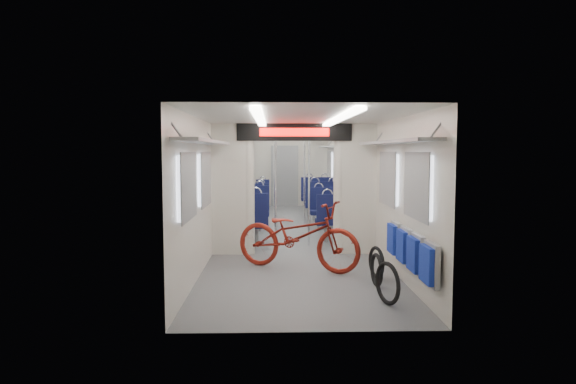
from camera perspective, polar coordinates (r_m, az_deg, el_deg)
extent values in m
plane|color=#515456|center=(11.20, 0.27, -4.80)|extent=(12.00, 12.00, 0.00)
cube|color=beige|center=(11.12, -7.22, 1.07)|extent=(0.02, 12.00, 2.30)
cube|color=beige|center=(11.21, 7.70, 1.09)|extent=(0.02, 12.00, 2.30)
cube|color=beige|center=(17.06, -0.39, 2.32)|extent=(2.90, 0.02, 2.30)
cube|color=beige|center=(5.10, 2.46, -3.05)|extent=(2.90, 0.02, 2.30)
cube|color=silver|center=(11.06, 0.27, 7.05)|extent=(2.90, 12.00, 0.02)
cube|color=white|center=(11.05, -2.60, 6.89)|extent=(0.12, 11.40, 0.04)
cube|color=white|center=(11.09, 3.13, 6.88)|extent=(0.12, 11.40, 0.04)
cube|color=beige|center=(9.11, -6.41, -0.64)|extent=(0.65, 0.18, 2.00)
cube|color=beige|center=(9.20, 7.70, -0.61)|extent=(0.65, 0.18, 2.00)
cube|color=beige|center=(9.05, 0.68, 6.64)|extent=(2.90, 0.18, 0.30)
cylinder|color=beige|center=(9.09, -4.37, -0.64)|extent=(0.20, 0.20, 2.00)
cylinder|color=beige|center=(9.15, 5.69, -0.61)|extent=(0.20, 0.20, 2.00)
cube|color=black|center=(8.94, 0.71, 6.66)|extent=(2.00, 0.03, 0.30)
cube|color=#FF0C07|center=(8.92, 0.72, 6.67)|extent=(1.20, 0.02, 0.14)
cube|color=silver|center=(6.35, -11.22, 0.64)|extent=(0.04, 1.00, 0.75)
cube|color=silver|center=(6.50, 14.28, 0.68)|extent=(0.04, 1.00, 0.75)
cube|color=silver|center=(7.92, -9.29, 1.44)|extent=(0.04, 1.00, 0.75)
cube|color=silver|center=(8.05, 11.18, 1.46)|extent=(0.04, 1.00, 0.75)
cube|color=silver|center=(10.60, -7.34, 2.25)|extent=(0.04, 1.00, 0.75)
cube|color=silver|center=(10.70, 7.99, 2.26)|extent=(0.04, 1.00, 0.75)
cube|color=silver|center=(12.49, -6.47, 2.61)|extent=(0.04, 1.00, 0.75)
cube|color=silver|center=(12.58, 6.55, 2.62)|extent=(0.04, 1.00, 0.75)
cube|color=silver|center=(14.39, -5.83, 2.87)|extent=(0.04, 1.00, 0.75)
cube|color=silver|center=(14.46, 5.48, 2.88)|extent=(0.04, 1.00, 0.75)
cube|color=silver|center=(16.18, -5.36, 3.07)|extent=(0.04, 1.00, 0.75)
cube|color=silver|center=(16.24, 4.70, 3.08)|extent=(0.04, 1.00, 0.75)
cube|color=gray|center=(7.10, -9.01, 5.53)|extent=(0.30, 3.60, 0.04)
cube|color=gray|center=(7.23, 11.48, 5.47)|extent=(0.30, 3.60, 0.04)
cube|color=gray|center=(13.07, -5.61, 5.11)|extent=(0.30, 7.60, 0.04)
cube|color=gray|center=(13.14, 5.55, 5.11)|extent=(0.30, 7.60, 0.04)
cube|color=gray|center=(17.01, -0.38, 1.81)|extent=(0.90, 0.05, 2.00)
imported|color=maroon|center=(7.92, 1.08, -4.82)|extent=(2.13, 1.54, 1.07)
cube|color=gray|center=(5.92, 15.69, -7.75)|extent=(0.06, 0.43, 0.48)
cube|color=navy|center=(5.90, 15.12, -7.78)|extent=(0.06, 0.39, 0.41)
cube|color=gray|center=(6.43, 14.22, -6.73)|extent=(0.06, 0.43, 0.48)
cube|color=navy|center=(6.42, 13.71, -6.75)|extent=(0.06, 0.39, 0.41)
cube|color=gray|center=(6.95, 12.99, -5.86)|extent=(0.06, 0.43, 0.48)
cube|color=navy|center=(6.94, 12.50, -5.87)|extent=(0.06, 0.39, 0.41)
cube|color=gray|center=(7.48, 11.92, -5.11)|extent=(0.06, 0.43, 0.48)
cube|color=navy|center=(7.46, 11.47, -5.12)|extent=(0.06, 0.39, 0.41)
torus|color=black|center=(6.29, 11.00, -10.15)|extent=(0.22, 0.51, 0.52)
torus|color=black|center=(7.07, 9.81, -8.73)|extent=(0.10, 0.46, 0.46)
torus|color=black|center=(7.53, 9.79, -7.90)|extent=(0.16, 0.46, 0.47)
cube|color=#0C0F35|center=(9.98, -3.54, -3.64)|extent=(0.47, 0.44, 0.10)
cylinder|color=gray|center=(10.01, -3.54, -4.91)|extent=(0.10, 0.10, 0.35)
cube|color=#0C0F35|center=(9.76, -3.59, -1.82)|extent=(0.47, 0.08, 0.58)
torus|color=silver|center=(9.73, -3.60, -0.14)|extent=(0.24, 0.03, 0.24)
cube|color=#0C0F35|center=(11.74, -3.25, -2.39)|extent=(0.47, 0.44, 0.10)
cylinder|color=gray|center=(11.77, -3.24, -3.48)|extent=(0.10, 0.10, 0.35)
cube|color=#0C0F35|center=(11.88, -3.23, -0.67)|extent=(0.47, 0.08, 0.58)
torus|color=silver|center=(11.86, -3.24, 0.71)|extent=(0.24, 0.03, 0.24)
cube|color=#0C0F35|center=(10.01, -6.24, -3.63)|extent=(0.47, 0.44, 0.10)
cylinder|color=gray|center=(10.04, -6.23, -4.90)|extent=(0.10, 0.10, 0.35)
cube|color=#0C0F35|center=(9.79, -6.34, -1.83)|extent=(0.47, 0.08, 0.58)
torus|color=silver|center=(9.76, -6.36, -0.15)|extent=(0.24, 0.03, 0.24)
cube|color=#0C0F35|center=(11.76, -5.54, -2.39)|extent=(0.47, 0.44, 0.10)
cylinder|color=gray|center=(11.79, -5.53, -3.48)|extent=(0.10, 0.10, 0.35)
cube|color=#0C0F35|center=(11.90, -5.49, -0.68)|extent=(0.47, 0.08, 0.58)
torus|color=silver|center=(11.88, -5.51, 0.71)|extent=(0.24, 0.03, 0.24)
cube|color=#0C0F35|center=(10.37, 4.29, -3.33)|extent=(0.43, 0.40, 0.10)
cylinder|color=gray|center=(10.40, 4.28, -4.56)|extent=(0.10, 0.10, 0.35)
cube|color=#0C0F35|center=(10.17, 4.40, -1.72)|extent=(0.43, 0.08, 0.52)
torus|color=silver|center=(10.14, 4.40, -0.26)|extent=(0.22, 0.03, 0.22)
cube|color=#0C0F35|center=(11.96, 3.50, -2.27)|extent=(0.43, 0.40, 0.10)
cylinder|color=gray|center=(11.99, 3.50, -3.33)|extent=(0.10, 0.10, 0.35)
cube|color=#0C0F35|center=(12.09, 3.44, -0.71)|extent=(0.43, 0.08, 0.52)
torus|color=silver|center=(12.06, 3.45, 0.52)|extent=(0.22, 0.03, 0.22)
cube|color=#0C0F35|center=(10.42, 6.87, -3.31)|extent=(0.43, 0.40, 0.10)
cylinder|color=gray|center=(10.46, 6.86, -4.53)|extent=(0.10, 0.10, 0.35)
cube|color=#0C0F35|center=(10.23, 7.02, -1.70)|extent=(0.43, 0.08, 0.52)
torus|color=silver|center=(10.20, 7.03, -0.25)|extent=(0.22, 0.03, 0.22)
cube|color=#0C0F35|center=(12.01, 5.74, -2.25)|extent=(0.43, 0.40, 0.10)
cylinder|color=gray|center=(12.04, 5.73, -3.31)|extent=(0.10, 0.10, 0.35)
cube|color=#0C0F35|center=(12.14, 5.65, -0.70)|extent=(0.43, 0.08, 0.52)
torus|color=silver|center=(12.11, 5.66, 0.53)|extent=(0.22, 0.03, 0.22)
cube|color=#0C0F35|center=(14.09, -2.97, -1.22)|extent=(0.41, 0.38, 0.10)
cylinder|color=gray|center=(14.11, -2.97, -2.13)|extent=(0.10, 0.10, 0.35)
cube|color=#0C0F35|center=(13.91, -2.99, -0.06)|extent=(0.41, 0.07, 0.50)
torus|color=silver|center=(13.89, -3.00, 0.97)|extent=(0.21, 0.03, 0.21)
cube|color=#0C0F35|center=(15.63, -2.84, -0.65)|extent=(0.41, 0.38, 0.10)
cylinder|color=gray|center=(15.65, -2.83, -1.47)|extent=(0.10, 0.10, 0.35)
cube|color=#0C0F35|center=(15.75, -2.83, 0.49)|extent=(0.41, 0.07, 0.50)
torus|color=silver|center=(15.74, -2.83, 1.40)|extent=(0.21, 0.03, 0.21)
cube|color=#0C0F35|center=(14.11, -4.88, -1.23)|extent=(0.41, 0.38, 0.10)
cylinder|color=gray|center=(14.13, -4.88, -2.13)|extent=(0.10, 0.10, 0.35)
cube|color=#0C0F35|center=(13.93, -4.93, -0.06)|extent=(0.41, 0.07, 0.50)
torus|color=silver|center=(13.91, -4.93, 0.96)|extent=(0.21, 0.03, 0.21)
cube|color=#0C0F35|center=(15.64, -4.56, -0.65)|extent=(0.41, 0.38, 0.10)
cylinder|color=gray|center=(15.66, -4.55, -1.47)|extent=(0.10, 0.10, 0.35)
cube|color=#0C0F35|center=(15.77, -4.54, 0.49)|extent=(0.41, 0.07, 0.50)
torus|color=silver|center=(15.76, -4.54, 1.39)|extent=(0.21, 0.03, 0.21)
cube|color=#0C0F35|center=(13.45, 2.93, -1.50)|extent=(0.48, 0.45, 0.10)
cylinder|color=gray|center=(13.48, 2.93, -2.45)|extent=(0.10, 0.10, 0.35)
cube|color=#0C0F35|center=(13.24, 3.00, -0.10)|extent=(0.48, 0.09, 0.59)
torus|color=silver|center=(13.22, 3.00, 1.16)|extent=(0.24, 0.03, 0.24)
cube|color=#0C0F35|center=(15.25, 2.39, -0.77)|extent=(0.48, 0.45, 0.10)
cylinder|color=gray|center=(15.28, 2.39, -1.62)|extent=(0.10, 0.10, 0.35)
cube|color=#0C0F35|center=(15.40, 2.35, 0.56)|extent=(0.48, 0.09, 0.59)
torus|color=silver|center=(15.39, 2.36, 1.65)|extent=(0.24, 0.03, 0.24)
cube|color=#0C0F35|center=(13.50, 4.92, -1.49)|extent=(0.48, 0.45, 0.10)
cylinder|color=gray|center=(13.52, 4.91, -2.44)|extent=(0.10, 0.10, 0.35)
cube|color=#0C0F35|center=(13.29, 5.02, -0.10)|extent=(0.48, 0.09, 0.59)
torus|color=silver|center=(13.27, 5.03, 1.16)|extent=(0.24, 0.03, 0.24)
cube|color=#0C0F35|center=(15.29, 4.15, -0.77)|extent=(0.48, 0.45, 0.10)
cylinder|color=gray|center=(15.31, 4.15, -1.61)|extent=(0.10, 0.10, 0.35)
cube|color=#0C0F35|center=(15.44, 4.09, 0.56)|extent=(0.48, 0.09, 0.59)
torus|color=silver|center=(15.43, 4.10, 1.65)|extent=(0.24, 0.03, 0.24)
cylinder|color=silver|center=(9.79, -1.37, 0.63)|extent=(0.04, 0.04, 2.30)
cylinder|color=silver|center=(9.82, 2.35, 0.64)|extent=(0.04, 0.04, 2.30)
cylinder|color=silver|center=(12.57, -1.51, 1.51)|extent=(0.04, 0.04, 2.30)
cylinder|color=silver|center=(12.82, 1.84, 1.57)|extent=(0.05, 0.05, 2.30)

